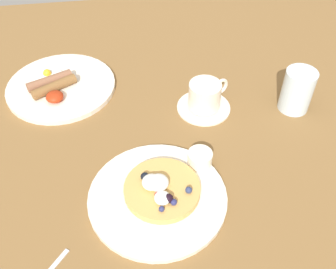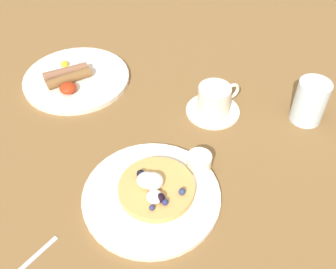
% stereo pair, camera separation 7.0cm
% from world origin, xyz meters
% --- Properties ---
extents(ground_plane, '(1.63, 1.33, 0.03)m').
position_xyz_m(ground_plane, '(0.00, 0.00, -0.01)').
color(ground_plane, brown).
extents(pancake_plate, '(0.26, 0.26, 0.01)m').
position_xyz_m(pancake_plate, '(-0.03, -0.14, 0.01)').
color(pancake_plate, white).
rests_on(pancake_plate, ground_plane).
extents(pancake_with_berries, '(0.14, 0.14, 0.04)m').
position_xyz_m(pancake_with_berries, '(-0.02, -0.14, 0.02)').
color(pancake_with_berries, tan).
rests_on(pancake_with_berries, pancake_plate).
extents(syrup_ramekin, '(0.05, 0.05, 0.03)m').
position_xyz_m(syrup_ramekin, '(0.07, -0.08, 0.03)').
color(syrup_ramekin, white).
rests_on(syrup_ramekin, pancake_plate).
extents(breakfast_plate, '(0.26, 0.26, 0.01)m').
position_xyz_m(breakfast_plate, '(-0.22, 0.21, 0.01)').
color(breakfast_plate, white).
rests_on(breakfast_plate, ground_plane).
extents(fried_breakfast, '(0.12, 0.15, 0.03)m').
position_xyz_m(fried_breakfast, '(-0.24, 0.20, 0.02)').
color(fried_breakfast, brown).
rests_on(fried_breakfast, breakfast_plate).
extents(coffee_saucer, '(0.12, 0.12, 0.01)m').
position_xyz_m(coffee_saucer, '(0.11, 0.09, 0.00)').
color(coffee_saucer, white).
rests_on(coffee_saucer, ground_plane).
extents(coffee_cup, '(0.10, 0.07, 0.06)m').
position_xyz_m(coffee_cup, '(0.11, 0.09, 0.04)').
color(coffee_cup, white).
rests_on(coffee_cup, coffee_saucer).
extents(water_glass, '(0.07, 0.07, 0.10)m').
position_xyz_m(water_glass, '(0.32, 0.07, 0.05)').
color(water_glass, silver).
rests_on(water_glass, ground_plane).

